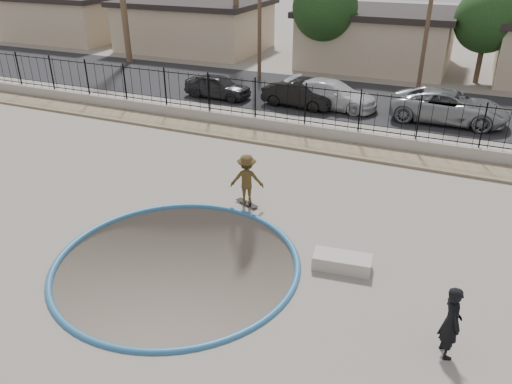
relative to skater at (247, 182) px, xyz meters
The scene contains 22 objects.
ground 9.22m from the skater, 92.38° to the left, with size 120.00×120.00×2.20m, color slate.
bowl_pit 4.11m from the skater, 95.34° to the right, with size 6.84×6.84×1.80m, color #50463D, non-canonical shape.
coping_ring 4.11m from the skater, 95.34° to the right, with size 7.04×7.04×0.20m, color #2A608A.
rock_strip 6.27m from the skater, 93.45° to the left, with size 42.00×1.60×0.11m, color #948261.
retaining_wall 7.33m from the skater, 92.93° to the left, with size 42.00×0.45×0.60m, color gray.
fence 7.34m from the skater, 92.93° to the left, with size 40.00×0.04×1.80m.
street 14.03m from the skater, 91.53° to the left, with size 90.00×8.00×0.04m, color black.
house_west_far 36.86m from the skater, 140.37° to the left, with size 10.60×8.60×3.90m.
house_west 28.10m from the skater, 123.19° to the left, with size 11.60×8.60×3.90m.
house_center 23.53m from the skater, 90.91° to the left, with size 10.60×8.60×3.90m.
utility_pole_left 17.64m from the skater, 111.72° to the left, with size 1.70×0.24×9.00m.
utility_pole_mid 16.90m from the skater, 77.23° to the left, with size 1.70×0.24×9.50m.
street_tree_left 20.55m from the skater, 99.58° to the left, with size 4.32×4.32×6.36m.
street_tree_mid 22.22m from the skater, 72.49° to the left, with size 3.96×3.96×5.83m.
skater is the anchor object (origin of this frame).
skateboard 0.81m from the skater, 97.13° to the right, with size 0.94×0.57×0.08m.
videographer 8.27m from the skater, 33.64° to the right, with size 0.65×0.43×1.78m, color black.
concrete_ledge 4.65m from the skater, 30.53° to the right, with size 1.60×0.70×0.40m, color #ADA799.
car_a 13.23m from the skater, 121.70° to the left, with size 1.56×3.89×1.32m, color black.
car_b 11.62m from the skater, 100.35° to the left, with size 1.39×3.98×1.31m, color black.
car_c 12.01m from the skater, 91.97° to the left, with size 2.03×4.99×1.45m, color silver.
car_d 13.23m from the skater, 65.06° to the left, with size 2.59×5.63×1.56m, color gray.
Camera 1 is at (6.72, -10.83, 8.19)m, focal length 35.00 mm.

